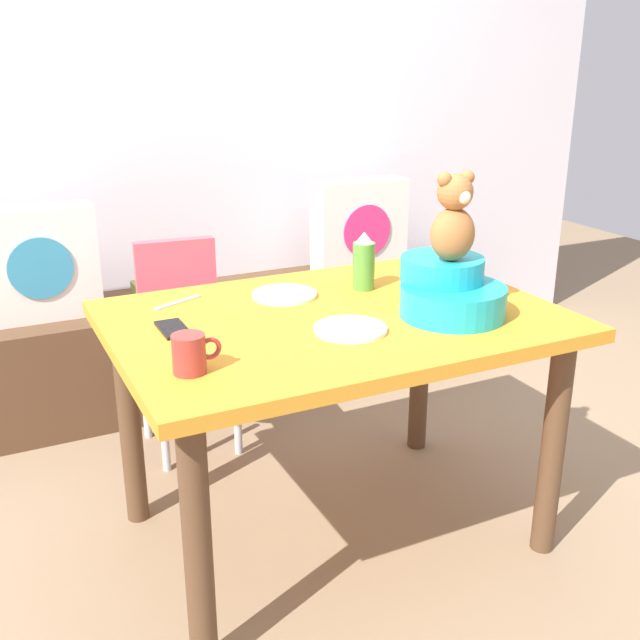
{
  "coord_description": "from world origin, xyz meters",
  "views": [
    {
      "loc": [
        -0.94,
        -1.82,
        1.46
      ],
      "look_at": [
        0.0,
        0.1,
        0.69
      ],
      "focal_mm": 42.33,
      "sensor_mm": 36.0,
      "label": 1
    }
  ],
  "objects_px": {
    "book_stack": "(158,291)",
    "dinner_plate_near": "(284,295)",
    "ketchup_bottle": "(364,262)",
    "cell_phone": "(173,329)",
    "dinner_plate_far": "(350,329)",
    "infant_seat_teal": "(449,290)",
    "dining_table": "(335,348)",
    "highchair": "(184,318)",
    "teddy_bear": "(454,219)",
    "coffee_mug": "(190,354)",
    "pillow_floral_left": "(38,264)",
    "pillow_floral_right": "(360,228)"
  },
  "relations": [
    {
      "from": "book_stack",
      "to": "cell_phone",
      "type": "bearing_deg",
      "value": -101.82
    },
    {
      "from": "infant_seat_teal",
      "to": "teddy_bear",
      "type": "xyz_separation_m",
      "value": [
        0.0,
        -0.0,
        0.21
      ]
    },
    {
      "from": "coffee_mug",
      "to": "dining_table",
      "type": "bearing_deg",
      "value": 23.81
    },
    {
      "from": "ketchup_bottle",
      "to": "cell_phone",
      "type": "bearing_deg",
      "value": -171.1
    },
    {
      "from": "teddy_bear",
      "to": "ketchup_bottle",
      "type": "xyz_separation_m",
      "value": [
        -0.1,
        0.32,
        -0.19
      ]
    },
    {
      "from": "coffee_mug",
      "to": "teddy_bear",
      "type": "bearing_deg",
      "value": 5.57
    },
    {
      "from": "pillow_floral_right",
      "to": "dinner_plate_near",
      "type": "xyz_separation_m",
      "value": [
        -0.79,
        -0.96,
        0.07
      ]
    },
    {
      "from": "highchair",
      "to": "dinner_plate_near",
      "type": "relative_size",
      "value": 3.95
    },
    {
      "from": "highchair",
      "to": "dinner_plate_far",
      "type": "relative_size",
      "value": 3.95
    },
    {
      "from": "dinner_plate_far",
      "to": "book_stack",
      "type": "bearing_deg",
      "value": 98.34
    },
    {
      "from": "infant_seat_teal",
      "to": "cell_phone",
      "type": "xyz_separation_m",
      "value": [
        -0.75,
        0.22,
        -0.07
      ]
    },
    {
      "from": "pillow_floral_left",
      "to": "teddy_bear",
      "type": "bearing_deg",
      "value": -53.48
    },
    {
      "from": "highchair",
      "to": "cell_phone",
      "type": "xyz_separation_m",
      "value": [
        -0.22,
        -0.68,
        0.22
      ]
    },
    {
      "from": "pillow_floral_right",
      "to": "book_stack",
      "type": "height_order",
      "value": "pillow_floral_right"
    },
    {
      "from": "infant_seat_teal",
      "to": "book_stack",
      "type": "bearing_deg",
      "value": 111.03
    },
    {
      "from": "dining_table",
      "to": "teddy_bear",
      "type": "distance_m",
      "value": 0.5
    },
    {
      "from": "highchair",
      "to": "book_stack",
      "type": "bearing_deg",
      "value": 87.9
    },
    {
      "from": "dining_table",
      "to": "dinner_plate_far",
      "type": "xyz_separation_m",
      "value": [
        -0.03,
        -0.14,
        0.11
      ]
    },
    {
      "from": "dining_table",
      "to": "dinner_plate_far",
      "type": "distance_m",
      "value": 0.18
    },
    {
      "from": "teddy_bear",
      "to": "book_stack",
      "type": "bearing_deg",
      "value": 111.03
    },
    {
      "from": "pillow_floral_left",
      "to": "ketchup_bottle",
      "type": "height_order",
      "value": "ketchup_bottle"
    },
    {
      "from": "book_stack",
      "to": "ketchup_bottle",
      "type": "distance_m",
      "value": 1.15
    },
    {
      "from": "book_stack",
      "to": "dining_table",
      "type": "xyz_separation_m",
      "value": [
        0.22,
        -1.2,
        0.13
      ]
    },
    {
      "from": "teddy_bear",
      "to": "cell_phone",
      "type": "bearing_deg",
      "value": 163.67
    },
    {
      "from": "pillow_floral_left",
      "to": "coffee_mug",
      "type": "distance_m",
      "value": 1.41
    },
    {
      "from": "book_stack",
      "to": "dinner_plate_near",
      "type": "relative_size",
      "value": 1.0
    },
    {
      "from": "pillow_floral_right",
      "to": "infant_seat_teal",
      "type": "distance_m",
      "value": 1.39
    },
    {
      "from": "highchair",
      "to": "dinner_plate_far",
      "type": "bearing_deg",
      "value": -76.74
    },
    {
      "from": "pillow_floral_left",
      "to": "highchair",
      "type": "bearing_deg",
      "value": -43.08
    },
    {
      "from": "dinner_plate_far",
      "to": "infant_seat_teal",
      "type": "bearing_deg",
      "value": -0.17
    },
    {
      "from": "highchair",
      "to": "dinner_plate_far",
      "type": "height_order",
      "value": "highchair"
    },
    {
      "from": "highchair",
      "to": "ketchup_bottle",
      "type": "distance_m",
      "value": 0.78
    },
    {
      "from": "coffee_mug",
      "to": "pillow_floral_right",
      "type": "bearing_deg",
      "value": 48.69
    },
    {
      "from": "infant_seat_teal",
      "to": "cell_phone",
      "type": "distance_m",
      "value": 0.78
    },
    {
      "from": "book_stack",
      "to": "cell_phone",
      "type": "relative_size",
      "value": 1.39
    },
    {
      "from": "dining_table",
      "to": "infant_seat_teal",
      "type": "xyz_separation_m",
      "value": [
        0.29,
        -0.14,
        0.18
      ]
    },
    {
      "from": "cell_phone",
      "to": "infant_seat_teal",
      "type": "bearing_deg",
      "value": 163.88
    },
    {
      "from": "book_stack",
      "to": "teddy_bear",
      "type": "bearing_deg",
      "value": -68.97
    },
    {
      "from": "book_stack",
      "to": "highchair",
      "type": "height_order",
      "value": "highchair"
    },
    {
      "from": "dinner_plate_far",
      "to": "dinner_plate_near",
      "type": "bearing_deg",
      "value": 96.26
    },
    {
      "from": "infant_seat_teal",
      "to": "coffee_mug",
      "type": "bearing_deg",
      "value": -174.39
    },
    {
      "from": "dinner_plate_near",
      "to": "cell_phone",
      "type": "xyz_separation_m",
      "value": [
        -0.39,
        -0.14,
        -0.0
      ]
    },
    {
      "from": "pillow_floral_left",
      "to": "pillow_floral_right",
      "type": "bearing_deg",
      "value": 0.0
    },
    {
      "from": "book_stack",
      "to": "dining_table",
      "type": "height_order",
      "value": "dining_table"
    },
    {
      "from": "ketchup_bottle",
      "to": "coffee_mug",
      "type": "relative_size",
      "value": 1.54
    },
    {
      "from": "infant_seat_teal",
      "to": "ketchup_bottle",
      "type": "bearing_deg",
      "value": 107.34
    },
    {
      "from": "dining_table",
      "to": "highchair",
      "type": "distance_m",
      "value": 0.8
    },
    {
      "from": "book_stack",
      "to": "ketchup_bottle",
      "type": "height_order",
      "value": "ketchup_bottle"
    },
    {
      "from": "highchair",
      "to": "ketchup_bottle",
      "type": "height_order",
      "value": "ketchup_bottle"
    },
    {
      "from": "pillow_floral_right",
      "to": "coffee_mug",
      "type": "relative_size",
      "value": 3.67
    }
  ]
}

